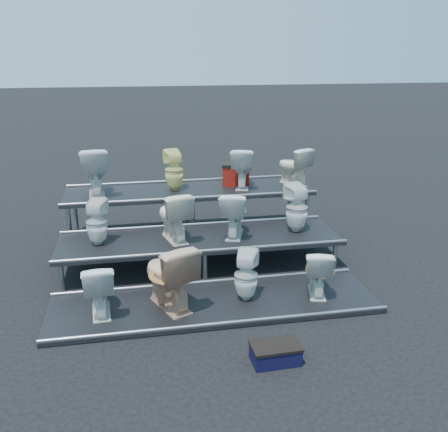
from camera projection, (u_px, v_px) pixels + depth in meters
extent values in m
plane|color=black|center=(200.00, 265.00, 7.67)|extent=(80.00, 80.00, 0.00)
cube|color=black|center=(215.00, 304.00, 6.45)|extent=(4.20, 1.20, 0.06)
cube|color=black|center=(200.00, 251.00, 7.60)|extent=(4.20, 1.20, 0.46)
cube|color=black|center=(190.00, 213.00, 8.74)|extent=(4.20, 1.20, 0.86)
imported|color=silver|center=(99.00, 288.00, 6.08)|extent=(0.42, 0.68, 0.67)
imported|color=tan|center=(169.00, 275.00, 6.20)|extent=(0.77, 0.97, 0.86)
imported|color=silver|center=(246.00, 275.00, 6.41)|extent=(0.40, 0.41, 0.67)
imported|color=silver|center=(317.00, 271.00, 6.58)|extent=(0.51, 0.70, 0.64)
imported|color=silver|center=(97.00, 222.00, 7.15)|extent=(0.39, 0.39, 0.68)
imported|color=silver|center=(174.00, 216.00, 7.34)|extent=(0.58, 0.80, 0.74)
imported|color=silver|center=(234.00, 214.00, 7.51)|extent=(0.58, 0.77, 0.70)
imported|color=silver|center=(297.00, 208.00, 7.67)|extent=(0.41, 0.42, 0.76)
imported|color=silver|center=(95.00, 171.00, 8.21)|extent=(0.50, 0.81, 0.79)
imported|color=#F4ED93|center=(174.00, 170.00, 8.45)|extent=(0.38, 0.39, 0.70)
imported|color=silver|center=(242.00, 167.00, 8.66)|extent=(0.55, 0.76, 0.69)
imported|color=silver|center=(293.00, 166.00, 8.83)|extent=(0.61, 0.75, 0.67)
cube|color=maroon|center=(236.00, 175.00, 8.88)|extent=(0.53, 0.46, 0.34)
cube|color=black|center=(275.00, 354.00, 5.27)|extent=(0.51, 0.32, 0.18)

